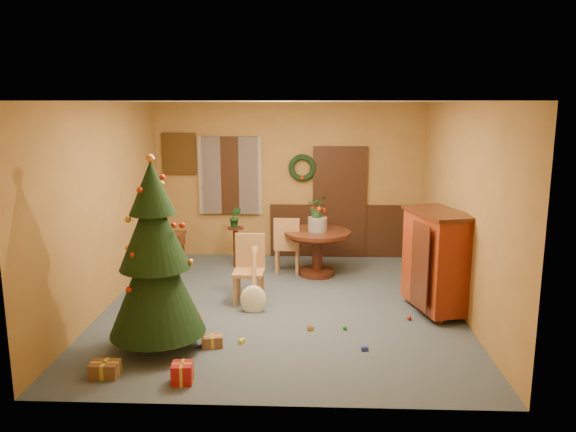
{
  "coord_description": "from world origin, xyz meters",
  "views": [
    {
      "loc": [
        0.4,
        -7.7,
        2.88
      ],
      "look_at": [
        0.08,
        0.4,
        1.25
      ],
      "focal_mm": 35.0,
      "sensor_mm": 36.0,
      "label": 1
    }
  ],
  "objects_px": {
    "dining_table": "(317,244)",
    "chair_near": "(249,266)",
    "writing_desk": "(160,242)",
    "sideboard": "(436,259)",
    "christmas_tree": "(155,259)"
  },
  "relations": [
    {
      "from": "writing_desk",
      "to": "sideboard",
      "type": "distance_m",
      "value": 4.61
    },
    {
      "from": "dining_table",
      "to": "christmas_tree",
      "type": "bearing_deg",
      "value": -122.72
    },
    {
      "from": "dining_table",
      "to": "sideboard",
      "type": "relative_size",
      "value": 0.78
    },
    {
      "from": "chair_near",
      "to": "writing_desk",
      "type": "xyz_separation_m",
      "value": [
        -1.67,
        1.34,
        0.01
      ]
    },
    {
      "from": "chair_near",
      "to": "sideboard",
      "type": "xyz_separation_m",
      "value": [
        2.63,
        -0.32,
        0.23
      ]
    },
    {
      "from": "writing_desk",
      "to": "chair_near",
      "type": "bearing_deg",
      "value": -38.83
    },
    {
      "from": "writing_desk",
      "to": "sideboard",
      "type": "bearing_deg",
      "value": -21.11
    },
    {
      "from": "sideboard",
      "to": "chair_near",
      "type": "bearing_deg",
      "value": 173.15
    },
    {
      "from": "chair_near",
      "to": "christmas_tree",
      "type": "relative_size",
      "value": 0.43
    },
    {
      "from": "dining_table",
      "to": "christmas_tree",
      "type": "xyz_separation_m",
      "value": [
        -1.92,
        -2.99,
        0.56
      ]
    },
    {
      "from": "writing_desk",
      "to": "sideboard",
      "type": "xyz_separation_m",
      "value": [
        4.3,
        -1.66,
        0.23
      ]
    },
    {
      "from": "christmas_tree",
      "to": "sideboard",
      "type": "xyz_separation_m",
      "value": [
        3.54,
        1.34,
        -0.33
      ]
    },
    {
      "from": "dining_table",
      "to": "chair_near",
      "type": "bearing_deg",
      "value": -127.01
    },
    {
      "from": "christmas_tree",
      "to": "writing_desk",
      "type": "relative_size",
      "value": 2.74
    },
    {
      "from": "dining_table",
      "to": "chair_near",
      "type": "distance_m",
      "value": 1.68
    }
  ]
}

